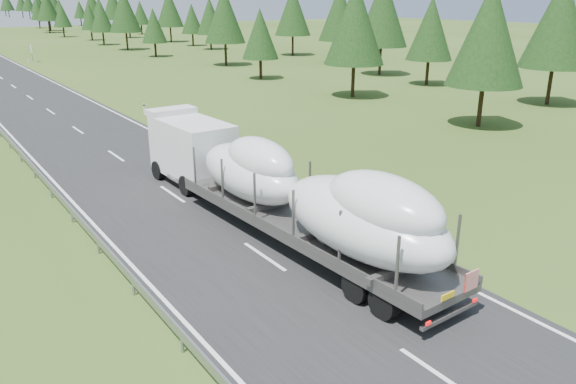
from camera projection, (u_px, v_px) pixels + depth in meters
ground at (264, 257)px, 22.17m from camera, size 400.00×400.00×0.00m
highway_sign at (31, 50)px, 87.74m from camera, size 0.08×0.90×2.60m
tree_line_right at (130, 8)px, 135.95m from camera, size 28.19×359.37×12.63m
boat_truck at (279, 184)px, 23.52m from camera, size 3.67×20.66×4.23m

